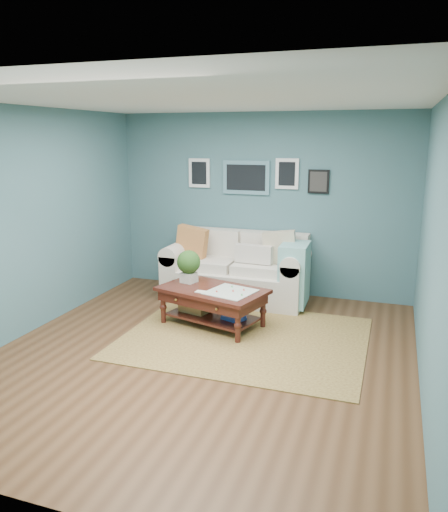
% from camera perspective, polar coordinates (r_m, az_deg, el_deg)
% --- Properties ---
extents(room_shell, '(5.00, 5.02, 2.70)m').
position_cam_1_polar(room_shell, '(5.25, -2.51, 2.67)').
color(room_shell, brown).
rests_on(room_shell, ground).
extents(area_rug, '(2.81, 2.25, 0.01)m').
position_cam_1_polar(area_rug, '(6.04, 2.37, -9.31)').
color(area_rug, brown).
rests_on(area_rug, ground).
extents(loveseat, '(2.10, 0.95, 1.08)m').
position_cam_1_polar(loveseat, '(7.32, 2.13, -1.60)').
color(loveseat, beige).
rests_on(loveseat, ground).
extents(coffee_table, '(1.46, 1.08, 0.92)m').
position_cam_1_polar(coffee_table, '(6.33, -1.80, -4.34)').
color(coffee_table, '#37100D').
rests_on(coffee_table, ground).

